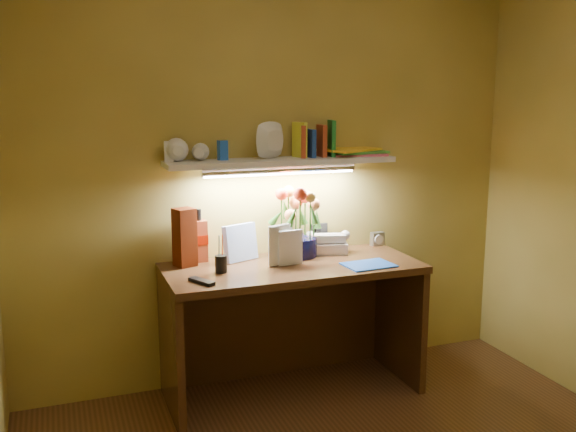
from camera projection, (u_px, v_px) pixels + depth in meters
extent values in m
cube|color=#3E2410|center=(293.00, 330.00, 3.58)|extent=(1.40, 0.60, 0.75)
cube|color=#ADAEB2|center=(377.00, 239.00, 3.94)|extent=(0.09, 0.05, 0.08)
cube|color=#561B06|center=(185.00, 237.00, 3.46)|extent=(0.13, 0.13, 0.32)
cylinder|color=black|center=(221.00, 258.00, 3.34)|extent=(0.07, 0.07, 0.16)
cube|color=black|center=(202.00, 281.00, 3.17)|extent=(0.11, 0.16, 0.02)
cube|color=blue|center=(369.00, 265.00, 3.49)|extent=(0.28, 0.21, 0.01)
imported|color=beige|center=(269.00, 247.00, 3.43)|extent=(0.16, 0.08, 0.22)
imported|color=white|center=(279.00, 249.00, 3.45)|extent=(0.14, 0.03, 0.19)
cube|color=white|center=(282.00, 161.00, 3.56)|extent=(1.30, 0.25, 0.03)
imported|color=white|center=(178.00, 153.00, 3.35)|extent=(0.13, 0.13, 0.10)
imported|color=white|center=(199.00, 154.00, 3.38)|extent=(0.12, 0.12, 0.09)
imported|color=white|center=(276.00, 155.00, 3.53)|extent=(0.27, 0.27, 0.05)
cube|color=white|center=(169.00, 152.00, 3.39)|extent=(0.06, 0.05, 0.11)
cube|color=blue|center=(223.00, 150.00, 3.47)|extent=(0.06, 0.05, 0.11)
cube|color=#B64322|center=(303.00, 141.00, 3.61)|extent=(0.06, 0.13, 0.18)
cube|color=#F0F43B|center=(300.00, 140.00, 3.61)|extent=(0.05, 0.12, 0.20)
cube|color=#1D4199|center=(311.00, 143.00, 3.62)|extent=(0.03, 0.11, 0.16)
cube|color=#208031|center=(331.00, 138.00, 3.67)|extent=(0.05, 0.14, 0.21)
cube|color=#B64322|center=(322.00, 141.00, 3.65)|extent=(0.04, 0.13, 0.18)
cube|color=#E45B82|center=(357.00, 154.00, 3.76)|extent=(0.34, 0.28, 0.01)
cube|color=green|center=(356.00, 152.00, 3.76)|extent=(0.34, 0.27, 0.01)
cube|color=yellow|center=(349.00, 149.00, 3.75)|extent=(0.40, 0.35, 0.01)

